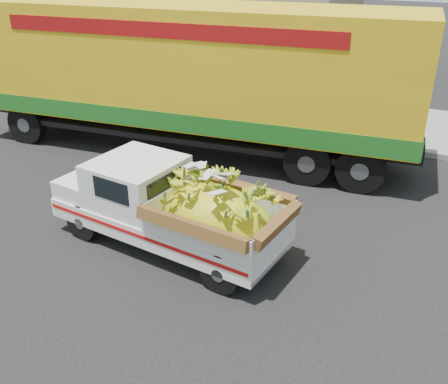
% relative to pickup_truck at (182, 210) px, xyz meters
% --- Properties ---
extents(ground, '(100.00, 100.00, 0.00)m').
position_rel_pickup_truck_xyz_m(ground, '(-1.85, 0.41, -0.83)').
color(ground, black).
rests_on(ground, ground).
extents(curb, '(60.00, 0.25, 0.15)m').
position_rel_pickup_truck_xyz_m(curb, '(-1.85, 6.84, -0.76)').
color(curb, gray).
rests_on(curb, ground).
extents(sidewalk, '(60.00, 4.00, 0.14)m').
position_rel_pickup_truck_xyz_m(sidewalk, '(-1.85, 8.94, -0.76)').
color(sidewalk, gray).
rests_on(sidewalk, ground).
extents(building_left, '(18.00, 6.00, 5.00)m').
position_rel_pickup_truck_xyz_m(building_left, '(-9.85, 14.84, 1.67)').
color(building_left, gray).
rests_on(building_left, ground).
extents(pickup_truck, '(4.56, 2.06, 1.55)m').
position_rel_pickup_truck_xyz_m(pickup_truck, '(0.00, 0.00, 0.00)').
color(pickup_truck, black).
rests_on(pickup_truck, ground).
extents(semi_trailer, '(12.04, 3.71, 3.80)m').
position_rel_pickup_truck_xyz_m(semi_trailer, '(-2.41, 4.39, 1.29)').
color(semi_trailer, black).
rests_on(semi_trailer, ground).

